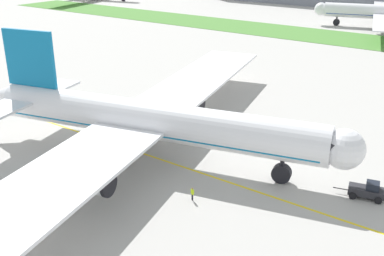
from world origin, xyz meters
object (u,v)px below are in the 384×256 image
object	(u,v)px
airliner_foreground	(147,120)
ground_crew_wingwalker_port	(192,192)
pushback_tug	(367,190)
parked_airliner_far_centre	(383,12)

from	to	relation	value
airliner_foreground	ground_crew_wingwalker_port	world-z (taller)	airliner_foreground
pushback_tug	parked_airliner_far_centre	size ratio (longest dim) A/B	0.08
airliner_foreground	pushback_tug	size ratio (longest dim) A/B	15.22
pushback_tug	parked_airliner_far_centre	xyz separation A→B (m)	(-31.51, 122.82, 4.51)
airliner_foreground	parked_airliner_far_centre	size ratio (longest dim) A/B	1.25
ground_crew_wingwalker_port	parked_airliner_far_centre	bearing A→B (deg)	96.06
ground_crew_wingwalker_port	parked_airliner_far_centre	xyz separation A→B (m)	(-14.43, 135.87, 4.47)
ground_crew_wingwalker_port	parked_airliner_far_centre	distance (m)	136.71
airliner_foreground	pushback_tug	bearing A→B (deg)	13.90
airliner_foreground	pushback_tug	world-z (taller)	airliner_foreground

